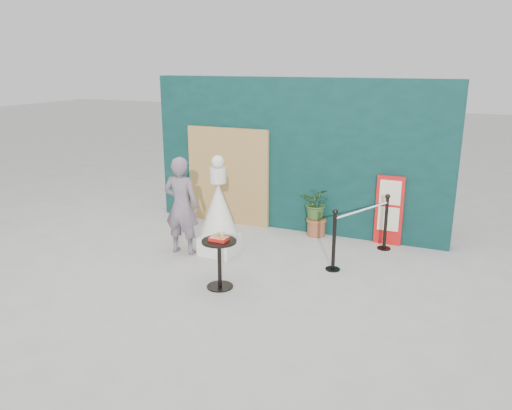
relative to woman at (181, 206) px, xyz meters
name	(u,v)px	position (x,y,z in m)	size (l,w,h in m)	color
ground	(224,289)	(1.36, -1.06, -0.87)	(60.00, 60.00, 0.00)	#ADAAA5
back_wall	(296,156)	(1.36, 2.09, 0.63)	(6.00, 0.30, 3.00)	black
bamboo_fence	(228,176)	(-0.04, 1.88, 0.13)	(1.80, 0.08, 2.00)	tan
woman	(181,206)	(0.00, 0.00, 0.00)	(0.63, 0.42, 1.74)	slate
menu_board	(389,211)	(3.26, 1.90, -0.22)	(0.50, 0.07, 1.30)	red
statue	(219,214)	(0.61, 0.23, -0.15)	(0.69, 0.69, 1.76)	white
cafe_table	(219,256)	(1.27, -1.01, -0.37)	(0.52, 0.52, 0.75)	black
food_basket	(219,238)	(1.27, -1.01, -0.08)	(0.26, 0.19, 0.11)	red
planter	(317,207)	(1.91, 1.82, -0.29)	(0.58, 0.50, 0.99)	brown
stanchion_barrier	(361,232)	(2.96, 0.97, -0.37)	(0.84, 1.54, 1.03)	black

